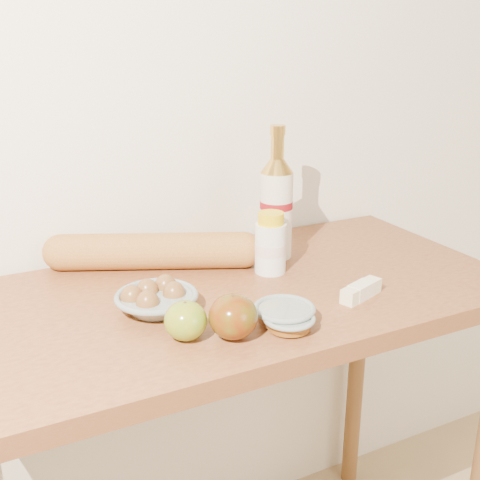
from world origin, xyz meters
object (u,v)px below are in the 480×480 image
(bourbon_bottle, at_px, (276,205))
(baguette, at_px, (153,251))
(cream_bottle, at_px, (270,245))
(table, at_px, (234,341))
(egg_bowl, at_px, (156,299))

(bourbon_bottle, relative_size, baguette, 0.65)
(bourbon_bottle, height_order, cream_bottle, bourbon_bottle)
(bourbon_bottle, height_order, baguette, bourbon_bottle)
(bourbon_bottle, relative_size, cream_bottle, 2.26)
(table, distance_m, egg_bowl, 0.23)
(egg_bowl, xyz_separation_m, baguette, (0.07, 0.21, 0.02))
(table, distance_m, cream_bottle, 0.23)
(bourbon_bottle, bearing_deg, egg_bowl, 178.36)
(table, relative_size, bourbon_bottle, 3.79)
(bourbon_bottle, xyz_separation_m, baguette, (-0.29, 0.06, -0.09))
(table, xyz_separation_m, egg_bowl, (-0.18, -0.02, 0.15))
(table, xyz_separation_m, baguette, (-0.11, 0.19, 0.17))
(bourbon_bottle, xyz_separation_m, cream_bottle, (-0.06, -0.08, -0.06))
(bourbon_bottle, distance_m, egg_bowl, 0.40)
(table, relative_size, baguette, 2.46)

